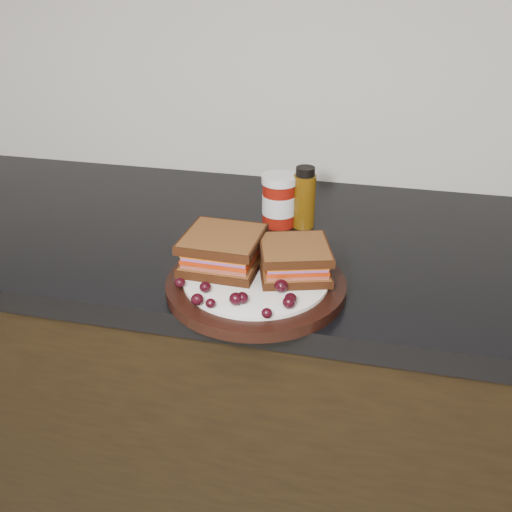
{
  "coord_description": "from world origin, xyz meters",
  "views": [
    {
      "loc": [
        0.38,
        0.75,
        1.37
      ],
      "look_at": [
        0.2,
        1.49,
        0.96
      ],
      "focal_mm": 40.0,
      "sensor_mm": 36.0,
      "label": 1
    }
  ],
  "objects_px": {
    "plate": "(256,285)",
    "oil_bottle": "(304,197)",
    "condiment_jar": "(279,200)",
    "sandwich_left": "(223,250)"
  },
  "relations": [
    {
      "from": "plate",
      "to": "condiment_jar",
      "type": "distance_m",
      "value": 0.25
    },
    {
      "from": "condiment_jar",
      "to": "oil_bottle",
      "type": "distance_m",
      "value": 0.05
    },
    {
      "from": "plate",
      "to": "sandwich_left",
      "type": "xyz_separation_m",
      "value": [
        -0.06,
        0.02,
        0.04
      ]
    },
    {
      "from": "sandwich_left",
      "to": "oil_bottle",
      "type": "bearing_deg",
      "value": 69.53
    },
    {
      "from": "plate",
      "to": "sandwich_left",
      "type": "bearing_deg",
      "value": 158.67
    },
    {
      "from": "condiment_jar",
      "to": "oil_bottle",
      "type": "xyz_separation_m",
      "value": [
        0.05,
        0.0,
        0.01
      ]
    },
    {
      "from": "plate",
      "to": "oil_bottle",
      "type": "xyz_separation_m",
      "value": [
        0.03,
        0.25,
        0.05
      ]
    },
    {
      "from": "plate",
      "to": "sandwich_left",
      "type": "relative_size",
      "value": 2.35
    },
    {
      "from": "sandwich_left",
      "to": "condiment_jar",
      "type": "bearing_deg",
      "value": 80.21
    },
    {
      "from": "sandwich_left",
      "to": "oil_bottle",
      "type": "xyz_separation_m",
      "value": [
        0.09,
        0.23,
        0.01
      ]
    }
  ]
}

